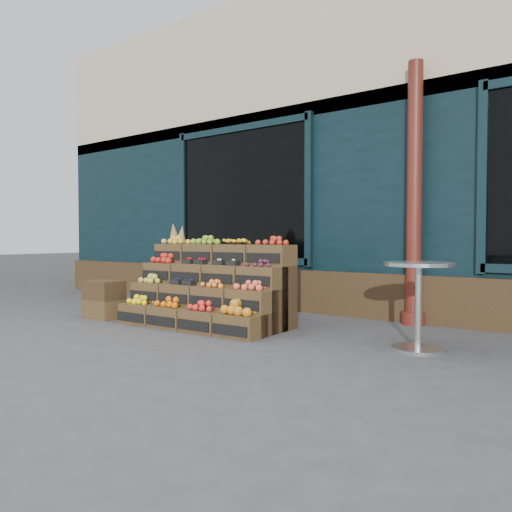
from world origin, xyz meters
The scene contains 6 objects.
ground centered at (0.00, 0.00, 0.00)m, with size 60.00×60.00×0.00m, color #3C3C3E.
shop_facade centered at (0.00, 5.11, 2.40)m, with size 12.00×6.24×4.80m.
crate_display centered at (-0.79, 0.55, 0.39)m, with size 2.05×1.05×1.27m.
spare_crates centered at (-2.24, 0.07, 0.25)m, with size 0.50×0.35×0.50m.
bistro_table centered at (1.73, 0.66, 0.52)m, with size 0.66×0.66×0.83m.
shopkeeper centered at (-1.72, 2.61, 1.04)m, with size 0.76×0.50×2.09m, color #1C6321.
Camera 1 is at (3.31, -3.98, 1.05)m, focal length 35.00 mm.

